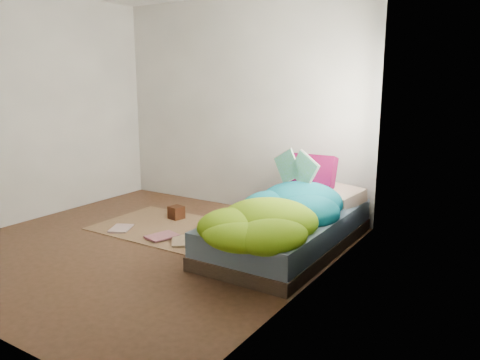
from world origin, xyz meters
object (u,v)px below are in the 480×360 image
wooden_box (176,212)px  bed (288,231)px  pillow_magenta (312,177)px  floor_book_a (112,228)px  floor_book_b (156,234)px  open_book (295,158)px

wooden_box → bed: bearing=-5.0°
pillow_magenta → wooden_box: bearing=-162.0°
floor_book_a → floor_book_b: size_ratio=0.92×
wooden_box → floor_book_b: 0.62m
open_book → floor_book_a: (-1.75, -0.92, -0.80)m
open_book → floor_book_b: (-1.20, -0.81, -0.80)m
pillow_magenta → open_book: size_ratio=1.00×
pillow_magenta → floor_book_b: 1.78m
pillow_magenta → open_book: (-0.06, -0.32, 0.25)m
floor_book_b → bed: bearing=34.4°
pillow_magenta → floor_book_b: pillow_magenta is taller
bed → pillow_magenta: size_ratio=4.18×
open_book → floor_book_b: 1.65m
pillow_magenta → floor_book_a: pillow_magenta is taller
bed → open_book: open_book is taller
wooden_box → floor_book_a: bearing=-115.9°
bed → open_book: size_ratio=4.20×
pillow_magenta → floor_book_a: 2.26m
open_book → floor_book_a: bearing=-136.4°
pillow_magenta → wooden_box: pillow_magenta is taller
floor_book_a → pillow_magenta: bearing=7.9°
open_book → wooden_box: bearing=-155.0°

